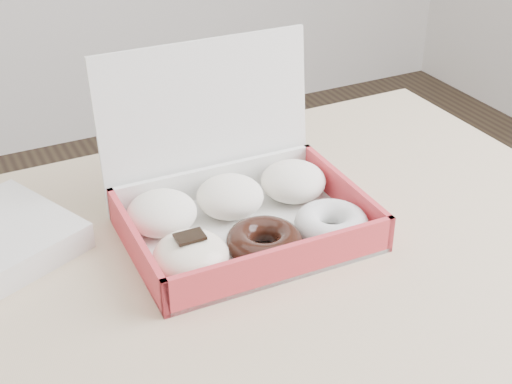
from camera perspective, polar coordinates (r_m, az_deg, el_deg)
name	(u,v)px	position (r m, az deg, el deg)	size (l,w,h in m)	color
table	(218,321)	(0.98, -3.06, -10.30)	(1.20, 0.80, 0.75)	tan
donut_box	(238,207)	(0.99, -1.43, -1.20)	(0.33, 0.28, 0.24)	white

